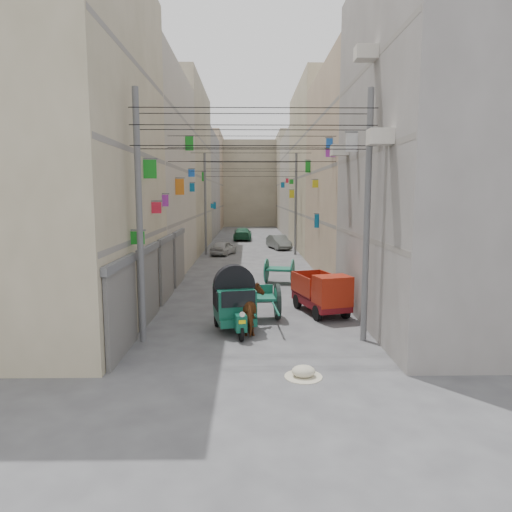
{
  "coord_description": "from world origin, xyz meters",
  "views": [
    {
      "loc": [
        -0.16,
        -8.43,
        4.72
      ],
      "look_at": [
        0.08,
        6.5,
        2.74
      ],
      "focal_mm": 32.0,
      "sensor_mm": 36.0,
      "label": 1
    }
  ],
  "objects_px": {
    "tonga_cart": "(261,301)",
    "distant_car_grey": "(279,242)",
    "auto_rickshaw": "(234,301)",
    "mini_truck": "(324,295)",
    "distant_car_green": "(243,234)",
    "feed_sack": "(303,371)",
    "horse": "(254,309)",
    "distant_car_white": "(223,248)",
    "second_cart": "(279,270)"
  },
  "relations": [
    {
      "from": "distant_car_grey",
      "to": "distant_car_green",
      "type": "relative_size",
      "value": 0.83
    },
    {
      "from": "distant_car_grey",
      "to": "tonga_cart",
      "type": "bearing_deg",
      "value": -109.71
    },
    {
      "from": "feed_sack",
      "to": "distant_car_green",
      "type": "height_order",
      "value": "distant_car_green"
    },
    {
      "from": "auto_rickshaw",
      "to": "distant_car_grey",
      "type": "relative_size",
      "value": 0.7
    },
    {
      "from": "second_cart",
      "to": "distant_car_grey",
      "type": "distance_m",
      "value": 15.98
    },
    {
      "from": "second_cart",
      "to": "horse",
      "type": "distance_m",
      "value": 8.98
    },
    {
      "from": "second_cart",
      "to": "distant_car_green",
      "type": "height_order",
      "value": "second_cart"
    },
    {
      "from": "tonga_cart",
      "to": "distant_car_grey",
      "type": "distance_m",
      "value": 23.34
    },
    {
      "from": "tonga_cart",
      "to": "distant_car_green",
      "type": "relative_size",
      "value": 0.69
    },
    {
      "from": "feed_sack",
      "to": "distant_car_green",
      "type": "xyz_separation_m",
      "value": [
        -2.07,
        37.11,
        0.5
      ]
    },
    {
      "from": "second_cart",
      "to": "feed_sack",
      "type": "height_order",
      "value": "second_cart"
    },
    {
      "from": "auto_rickshaw",
      "to": "distant_car_white",
      "type": "bearing_deg",
      "value": 82.7
    },
    {
      "from": "distant_car_grey",
      "to": "distant_car_white",
      "type": "bearing_deg",
      "value": -154.12
    },
    {
      "from": "second_cart",
      "to": "distant_car_white",
      "type": "height_order",
      "value": "second_cart"
    },
    {
      "from": "mini_truck",
      "to": "distant_car_green",
      "type": "xyz_separation_m",
      "value": [
        -3.63,
        30.95,
        -0.16
      ]
    },
    {
      "from": "second_cart",
      "to": "feed_sack",
      "type": "relative_size",
      "value": 2.84
    },
    {
      "from": "horse",
      "to": "feed_sack",
      "type": "bearing_deg",
      "value": 104.21
    },
    {
      "from": "second_cart",
      "to": "distant_car_white",
      "type": "xyz_separation_m",
      "value": [
        -3.69,
        11.99,
        -0.15
      ]
    },
    {
      "from": "second_cart",
      "to": "distant_car_grey",
      "type": "bearing_deg",
      "value": 99.41
    },
    {
      "from": "tonga_cart",
      "to": "mini_truck",
      "type": "relative_size",
      "value": 0.95
    },
    {
      "from": "auto_rickshaw",
      "to": "distant_car_white",
      "type": "relative_size",
      "value": 0.79
    },
    {
      "from": "feed_sack",
      "to": "distant_car_white",
      "type": "relative_size",
      "value": 0.19
    },
    {
      "from": "auto_rickshaw",
      "to": "mini_truck",
      "type": "distance_m",
      "value": 3.99
    },
    {
      "from": "distant_car_white",
      "to": "tonga_cart",
      "type": "bearing_deg",
      "value": 114.75
    },
    {
      "from": "auto_rickshaw",
      "to": "mini_truck",
      "type": "relative_size",
      "value": 0.79
    },
    {
      "from": "auto_rickshaw",
      "to": "tonga_cart",
      "type": "relative_size",
      "value": 0.84
    },
    {
      "from": "feed_sack",
      "to": "distant_car_grey",
      "type": "height_order",
      "value": "distant_car_grey"
    },
    {
      "from": "distant_car_grey",
      "to": "second_cart",
      "type": "bearing_deg",
      "value": -107.89
    },
    {
      "from": "distant_car_white",
      "to": "distant_car_grey",
      "type": "distance_m",
      "value": 6.14
    },
    {
      "from": "auto_rickshaw",
      "to": "tonga_cart",
      "type": "height_order",
      "value": "auto_rickshaw"
    },
    {
      "from": "distant_car_green",
      "to": "feed_sack",
      "type": "bearing_deg",
      "value": 94.75
    },
    {
      "from": "distant_car_white",
      "to": "auto_rickshaw",
      "type": "bearing_deg",
      "value": 111.62
    },
    {
      "from": "second_cart",
      "to": "distant_car_grey",
      "type": "relative_size",
      "value": 0.47
    },
    {
      "from": "feed_sack",
      "to": "distant_car_white",
      "type": "bearing_deg",
      "value": 97.91
    },
    {
      "from": "auto_rickshaw",
      "to": "horse",
      "type": "relative_size",
      "value": 1.37
    },
    {
      "from": "mini_truck",
      "to": "distant_car_white",
      "type": "relative_size",
      "value": 1.0
    },
    {
      "from": "second_cart",
      "to": "distant_car_green",
      "type": "distance_m",
      "value": 24.33
    },
    {
      "from": "auto_rickshaw",
      "to": "distant_car_green",
      "type": "bearing_deg",
      "value": 78.73
    },
    {
      "from": "horse",
      "to": "distant_car_grey",
      "type": "xyz_separation_m",
      "value": [
        2.48,
        24.81,
        -0.19
      ]
    },
    {
      "from": "mini_truck",
      "to": "distant_car_green",
      "type": "distance_m",
      "value": 31.16
    },
    {
      "from": "tonga_cart",
      "to": "horse",
      "type": "relative_size",
      "value": 1.64
    },
    {
      "from": "mini_truck",
      "to": "horse",
      "type": "distance_m",
      "value": 3.51
    },
    {
      "from": "feed_sack",
      "to": "horse",
      "type": "height_order",
      "value": "horse"
    },
    {
      "from": "distant_car_white",
      "to": "horse",
      "type": "bearing_deg",
      "value": 113.48
    },
    {
      "from": "mini_truck",
      "to": "distant_car_grey",
      "type": "bearing_deg",
      "value": 74.77
    },
    {
      "from": "auto_rickshaw",
      "to": "feed_sack",
      "type": "distance_m",
      "value": 4.75
    },
    {
      "from": "distant_car_white",
      "to": "second_cart",
      "type": "bearing_deg",
      "value": 124.51
    },
    {
      "from": "auto_rickshaw",
      "to": "distant_car_grey",
      "type": "distance_m",
      "value": 24.8
    },
    {
      "from": "second_cart",
      "to": "horse",
      "type": "relative_size",
      "value": 0.93
    },
    {
      "from": "feed_sack",
      "to": "distant_car_grey",
      "type": "xyz_separation_m",
      "value": [
        1.24,
        28.84,
        0.46
      ]
    }
  ]
}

